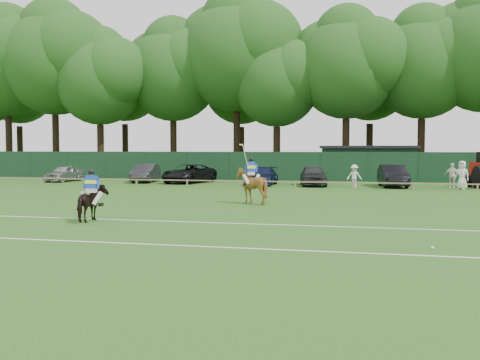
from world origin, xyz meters
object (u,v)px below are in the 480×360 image
(sedan_navy, at_px, (262,176))
(spectator_mid, at_px, (452,176))
(sedan_silver, at_px, (64,173))
(sedan_grey, at_px, (146,173))
(horse_dark, at_px, (92,203))
(suv_black, at_px, (189,174))
(hatch_grey, at_px, (313,175))
(utility_shed, at_px, (369,163))
(horse_chestnut, at_px, (251,186))
(spectator_left, at_px, (354,176))
(polo_ball, at_px, (432,248))
(spectator_right, at_px, (462,175))
(estate_black, at_px, (393,176))

(sedan_navy, distance_m, spectator_mid, 13.60)
(sedan_silver, relative_size, sedan_grey, 0.88)
(horse_dark, relative_size, suv_black, 0.31)
(hatch_grey, bearing_deg, utility_shed, 56.39)
(suv_black, relative_size, spectator_mid, 3.06)
(sedan_grey, xyz_separation_m, spectator_mid, (23.70, -1.86, 0.12))
(horse_chestnut, bearing_deg, sedan_navy, -97.54)
(sedan_navy, distance_m, spectator_left, 6.94)
(horse_chestnut, height_order, utility_shed, utility_shed)
(spectator_left, bearing_deg, spectator_mid, -4.79)
(spectator_mid, bearing_deg, hatch_grey, -170.68)
(horse_dark, bearing_deg, sedan_grey, -75.70)
(polo_ball, bearing_deg, sedan_navy, 110.76)
(utility_shed, bearing_deg, horse_chestnut, -103.66)
(suv_black, bearing_deg, sedan_navy, 2.25)
(spectator_right, bearing_deg, sedan_grey, -156.28)
(suv_black, xyz_separation_m, spectator_right, (20.40, -2.78, 0.22))
(sedan_navy, relative_size, spectator_right, 2.40)
(horse_dark, relative_size, sedan_navy, 0.35)
(horse_dark, distance_m, sedan_grey, 24.99)
(horse_chestnut, distance_m, spectator_right, 17.52)
(sedan_navy, distance_m, utility_shed, 12.17)
(utility_shed, bearing_deg, sedan_silver, -161.24)
(estate_black, distance_m, utility_shed, 9.23)
(spectator_right, bearing_deg, polo_ball, -69.74)
(sedan_navy, height_order, spectator_right, spectator_right)
(suv_black, height_order, hatch_grey, hatch_grey)
(polo_ball, bearing_deg, horse_chestnut, 123.62)
(spectator_right, xyz_separation_m, utility_shed, (-6.21, 10.72, 0.56))
(horse_dark, distance_m, suv_black, 24.01)
(sedan_navy, xyz_separation_m, polo_ball, (9.75, -25.73, -0.64))
(suv_black, distance_m, hatch_grey, 10.21)
(horse_dark, height_order, spectator_right, spectator_right)
(sedan_silver, distance_m, spectator_mid, 30.79)
(suv_black, xyz_separation_m, spectator_mid, (19.88, -1.78, 0.13))
(horse_dark, distance_m, utility_shed, 33.27)
(sedan_silver, bearing_deg, spectator_mid, 2.97)
(sedan_grey, bearing_deg, sedan_navy, -16.87)
(suv_black, xyz_separation_m, polo_ball, (16.04, -27.01, -0.71))
(sedan_silver, distance_m, sedan_grey, 7.10)
(horse_dark, xyz_separation_m, estate_black, (12.02, 22.60, 0.10))
(suv_black, xyz_separation_m, estate_black, (15.93, -1.09, 0.05))
(spectator_mid, height_order, utility_shed, utility_shed)
(sedan_silver, xyz_separation_m, spectator_mid, (30.77, -1.21, 0.19))
(horse_chestnut, height_order, sedan_silver, horse_chestnut)
(spectator_left, distance_m, spectator_right, 7.24)
(horse_dark, bearing_deg, utility_shed, -111.69)
(spectator_mid, distance_m, utility_shed, 11.29)
(utility_shed, bearing_deg, suv_black, -150.75)
(hatch_grey, distance_m, polo_ball, 26.51)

